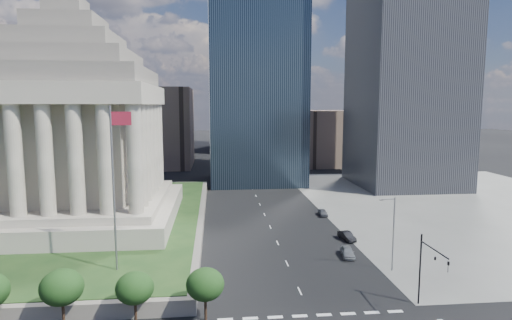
{
  "coord_description": "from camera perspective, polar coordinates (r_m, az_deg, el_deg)",
  "views": [
    {
      "loc": [
        -9.87,
        -27.68,
        21.94
      ],
      "look_at": [
        -5.07,
        21.68,
        15.58
      ],
      "focal_mm": 30.0,
      "sensor_mm": 36.0,
      "label": 1
    }
  ],
  "objects": [
    {
      "name": "street_lamp_north",
      "position": [
        59.82,
        17.72,
        -8.83
      ],
      "size": [
        2.13,
        0.22,
        10.0
      ],
      "color": "slate",
      "rests_on": "ground"
    },
    {
      "name": "parked_sedan_mid",
      "position": [
        72.55,
        12.02,
        -9.88
      ],
      "size": [
        4.37,
        2.15,
        1.38
      ],
      "primitive_type": "imported",
      "rotation": [
        0.0,
        0.0,
        0.17
      ],
      "color": "black",
      "rests_on": "ground"
    },
    {
      "name": "plaza_terrace",
      "position": [
        87.81,
        -29.21,
        -7.5
      ],
      "size": [
        66.0,
        70.0,
        1.8
      ],
      "primitive_type": "cube",
      "color": "#625C54",
      "rests_on": "ground"
    },
    {
      "name": "war_memorial",
      "position": [
        79.44,
        -23.39,
        6.33
      ],
      "size": [
        34.0,
        34.0,
        39.0
      ],
      "primitive_type": null,
      "color": "gray",
      "rests_on": "plaza_lawn"
    },
    {
      "name": "sidewalk_ne",
      "position": [
        106.25,
        26.45,
        -5.37
      ],
      "size": [
        68.0,
        90.0,
        0.03
      ],
      "primitive_type": "cube",
      "color": "slate",
      "rests_on": "ground"
    },
    {
      "name": "ground",
      "position": [
        129.93,
        -1.12,
        -2.41
      ],
      "size": [
        500.0,
        500.0,
        0.0
      ],
      "primitive_type": "plane",
      "color": "black",
      "rests_on": "ground"
    },
    {
      "name": "building_filler_nw",
      "position": [
        159.16,
        -12.85,
        4.27
      ],
      "size": [
        24.0,
        30.0,
        28.0
      ],
      "primitive_type": "cube",
      "color": "brown",
      "rests_on": "ground"
    },
    {
      "name": "parked_sedan_near",
      "position": [
        65.01,
        12.12,
        -11.89
      ],
      "size": [
        2.33,
        4.52,
        1.47
      ],
      "primitive_type": "imported",
      "rotation": [
        0.0,
        0.0,
        -0.14
      ],
      "color": "gray",
      "rests_on": "ground"
    },
    {
      "name": "parked_sedan_far",
      "position": [
        86.98,
        8.91,
        -6.94
      ],
      "size": [
        1.69,
        3.88,
        1.3
      ],
      "primitive_type": "imported",
      "rotation": [
        0.0,
        0.0,
        -0.04
      ],
      "color": "#525359",
      "rests_on": "ground"
    },
    {
      "name": "plaza_lawn",
      "position": [
        87.59,
        -29.25,
        -6.9
      ],
      "size": [
        64.0,
        68.0,
        0.1
      ],
      "primitive_type": "cube",
      "color": "#1A3716",
      "rests_on": "plaza_terrace"
    },
    {
      "name": "traffic_signal_ne",
      "position": [
        49.91,
        22.03,
        -12.78
      ],
      "size": [
        0.3,
        5.74,
        8.0
      ],
      "color": "black",
      "rests_on": "ground"
    },
    {
      "name": "flagpole",
      "position": [
        53.78,
        -18.34,
        -2.51
      ],
      "size": [
        2.52,
        0.24,
        20.0
      ],
      "color": "slate",
      "rests_on": "plaza_lawn"
    },
    {
      "name": "building_filler_ne",
      "position": [
        163.58,
        9.3,
        3.03
      ],
      "size": [
        20.0,
        30.0,
        20.0
      ],
      "primitive_type": "cube",
      "color": "brown",
      "rests_on": "ground"
    },
    {
      "name": "midrise_glass",
      "position": [
        123.52,
        -0.03,
        11.06
      ],
      "size": [
        26.0,
        26.0,
        60.0
      ],
      "primitive_type": "cube",
      "color": "black",
      "rests_on": "ground"
    }
  ]
}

